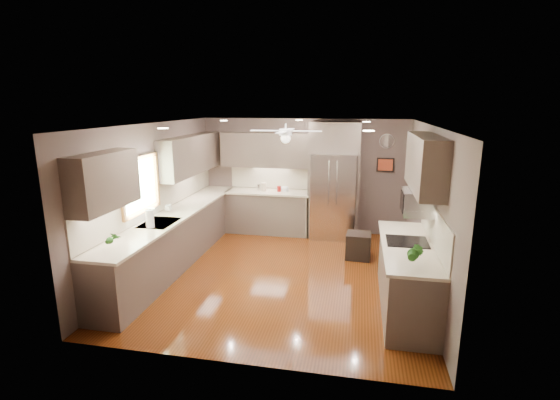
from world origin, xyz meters
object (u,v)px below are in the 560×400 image
(refrigerator, at_px, (334,183))
(soap_bottle, at_px, (169,207))
(stool, at_px, (358,246))
(canister_c, at_px, (264,187))
(canister_b, at_px, (259,187))
(potted_plant_right, at_px, (416,254))
(paper_towel, at_px, (150,219))
(potted_plant_left, at_px, (112,238))
(microwave, at_px, (417,202))
(bowl, at_px, (284,191))
(canister_d, at_px, (279,189))

(refrigerator, bearing_deg, soap_bottle, -143.94)
(stool, bearing_deg, canister_c, 150.27)
(canister_b, relative_size, canister_c, 0.68)
(potted_plant_right, bearing_deg, paper_towel, 168.16)
(potted_plant_left, height_order, potted_plant_right, potted_plant_right)
(microwave, distance_m, stool, 2.12)
(refrigerator, height_order, paper_towel, refrigerator)
(stool, relative_size, paper_towel, 1.63)
(bowl, relative_size, stool, 0.39)
(canister_c, xyz_separation_m, paper_towel, (-1.10, -2.97, 0.05))
(potted_plant_left, xyz_separation_m, stool, (3.21, 2.74, -0.85))
(canister_c, distance_m, microwave, 3.98)
(soap_bottle, height_order, paper_towel, paper_towel)
(canister_d, relative_size, paper_towel, 0.41)
(stool, bearing_deg, canister_b, 150.41)
(potted_plant_right, height_order, bowl, potted_plant_right)
(canister_c, distance_m, refrigerator, 1.54)
(potted_plant_left, height_order, microwave, microwave)
(paper_towel, bearing_deg, canister_d, 64.09)
(canister_b, relative_size, bowl, 0.66)
(refrigerator, distance_m, stool, 1.61)
(canister_b, bearing_deg, microwave, -43.16)
(potted_plant_left, height_order, stool, potted_plant_left)
(potted_plant_right, bearing_deg, microwave, 83.39)
(soap_bottle, distance_m, paper_towel, 0.93)
(microwave, relative_size, paper_towel, 1.78)
(canister_b, relative_size, stool, 0.26)
(potted_plant_left, height_order, refrigerator, refrigerator)
(bowl, bearing_deg, potted_plant_left, -111.81)
(canister_b, distance_m, bowl, 0.59)
(canister_b, xyz_separation_m, potted_plant_left, (-0.99, -4.00, 0.08))
(canister_c, distance_m, potted_plant_right, 4.66)
(bowl, height_order, stool, bowl)
(paper_towel, bearing_deg, refrigerator, 48.17)
(canister_c, bearing_deg, microwave, -43.72)
(soap_bottle, height_order, stool, soap_bottle)
(soap_bottle, height_order, refrigerator, refrigerator)
(canister_b, xyz_separation_m, canister_c, (0.13, -0.07, 0.02))
(potted_plant_left, relative_size, refrigerator, 0.12)
(canister_c, bearing_deg, canister_d, 0.53)
(potted_plant_right, relative_size, refrigerator, 0.13)
(refrigerator, bearing_deg, paper_towel, -131.83)
(canister_b, xyz_separation_m, bowl, (0.59, -0.05, -0.05))
(soap_bottle, xyz_separation_m, potted_plant_left, (0.12, -1.89, 0.06))
(soap_bottle, bearing_deg, bowl, 50.48)
(potted_plant_left, bearing_deg, canister_c, 74.10)
(bowl, distance_m, refrigerator, 1.10)
(canister_c, height_order, microwave, microwave)
(potted_plant_right, xyz_separation_m, paper_towel, (-3.84, 0.80, -0.02))
(microwave, bearing_deg, canister_b, 136.84)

